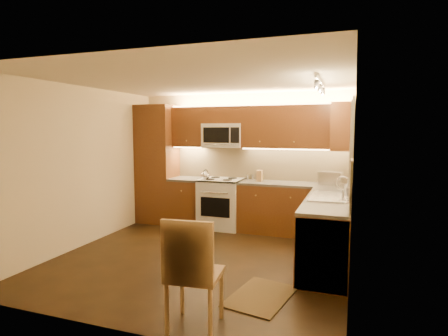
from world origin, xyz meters
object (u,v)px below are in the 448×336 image
at_px(microwave, 224,135).
at_px(sink, 329,192).
at_px(kettle, 205,174).
at_px(soap_bottle, 348,187).
at_px(stove, 221,203).
at_px(dining_chair, 195,271).
at_px(knife_block, 260,176).
at_px(toaster_oven, 331,178).

height_order(microwave, sink, microwave).
xyz_separation_m(kettle, soap_bottle, (2.49, -0.60, -0.02)).
height_order(sink, kettle, kettle).
distance_m(stove, sink, 2.35).
bearing_deg(dining_chair, stove, 99.85).
xyz_separation_m(microwave, dining_chair, (0.96, -3.51, -1.19)).
relative_size(knife_block, dining_chair, 0.18).
xyz_separation_m(microwave, sink, (2.00, -1.26, -0.74)).
height_order(kettle, knife_block, kettle).
bearing_deg(knife_block, kettle, -168.98).
distance_m(kettle, dining_chair, 3.46).
height_order(kettle, toaster_oven, toaster_oven).
distance_m(knife_block, soap_bottle, 1.75).
bearing_deg(dining_chair, knife_block, 88.16).
bearing_deg(microwave, knife_block, -4.40).
bearing_deg(microwave, stove, -90.00).
bearing_deg(toaster_oven, knife_block, -169.69).
xyz_separation_m(stove, microwave, (0.00, 0.14, 1.26)).
bearing_deg(stove, dining_chair, -74.13).
bearing_deg(soap_bottle, toaster_oven, 97.51).
xyz_separation_m(sink, knife_block, (-1.29, 1.21, 0.02)).
distance_m(sink, toaster_oven, 1.20).
height_order(knife_block, soap_bottle, knife_block).
bearing_deg(knife_block, microwave, 172.01).
relative_size(stove, sink, 1.07).
xyz_separation_m(knife_block, dining_chair, (0.25, -3.46, -0.47)).
xyz_separation_m(microwave, toaster_oven, (1.95, -0.06, -0.71)).
bearing_deg(stove, toaster_oven, 2.24).
bearing_deg(kettle, dining_chair, -52.20).
bearing_deg(kettle, toaster_oven, 23.51).
bearing_deg(knife_block, toaster_oven, -3.78).
distance_m(toaster_oven, soap_bottle, 0.89).
bearing_deg(knife_block, stove, -177.09).
relative_size(sink, kettle, 4.54).
bearing_deg(kettle, knife_block, 31.78).
bearing_deg(microwave, kettle, -129.25).
height_order(microwave, soap_bottle, microwave).
bearing_deg(soap_bottle, knife_block, 139.79).
bearing_deg(soap_bottle, dining_chair, -127.47).
relative_size(toaster_oven, soap_bottle, 1.92).
bearing_deg(kettle, stove, 51.35).
distance_m(stove, soap_bottle, 2.43).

